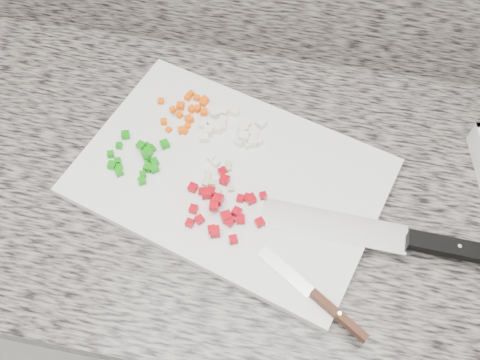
# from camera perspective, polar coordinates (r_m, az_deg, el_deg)

# --- Properties ---
(cabinet) EXTENTS (3.92, 0.62, 0.86)m
(cabinet) POSITION_cam_1_polar(r_m,az_deg,el_deg) (1.32, 0.12, -10.57)
(cabinet) COLOR white
(cabinet) RESTS_ON ground
(countertop) EXTENTS (3.96, 0.64, 0.04)m
(countertop) POSITION_cam_1_polar(r_m,az_deg,el_deg) (0.92, 0.17, -0.60)
(countertop) COLOR slate
(countertop) RESTS_ON cabinet
(cutting_board) EXTENTS (0.56, 0.46, 0.02)m
(cutting_board) POSITION_cam_1_polar(r_m,az_deg,el_deg) (0.89, -1.01, 0.35)
(cutting_board) COLOR white
(cutting_board) RESTS_ON countertop
(carrot_pile) EXTENTS (0.09, 0.10, 0.02)m
(carrot_pile) POSITION_cam_1_polar(r_m,az_deg,el_deg) (0.96, -5.58, 7.33)
(carrot_pile) COLOR #FF5A05
(carrot_pile) RESTS_ON cutting_board
(onion_pile) EXTENTS (0.12, 0.13, 0.03)m
(onion_pile) POSITION_cam_1_polar(r_m,az_deg,el_deg) (0.93, -0.98, 5.36)
(onion_pile) COLOR white
(onion_pile) RESTS_ON cutting_board
(green_pepper_pile) EXTENTS (0.10, 0.10, 0.02)m
(green_pepper_pile) POSITION_cam_1_polar(r_m,az_deg,el_deg) (0.91, -10.70, 2.40)
(green_pepper_pile) COLOR #10880C
(green_pepper_pile) RESTS_ON cutting_board
(red_pepper_pile) EXTENTS (0.13, 0.13, 0.02)m
(red_pepper_pile) POSITION_cam_1_polar(r_m,az_deg,el_deg) (0.85, -1.90, -2.78)
(red_pepper_pile) COLOR #AE020F
(red_pepper_pile) RESTS_ON cutting_board
(garlic_pile) EXTENTS (0.05, 0.07, 0.01)m
(garlic_pile) POSITION_cam_1_polar(r_m,az_deg,el_deg) (0.88, -2.27, 0.14)
(garlic_pile) COLOR beige
(garlic_pile) RESTS_ON cutting_board
(chef_knife) EXTENTS (0.38, 0.06, 0.02)m
(chef_knife) POSITION_cam_1_polar(r_m,az_deg,el_deg) (0.86, 18.06, -6.18)
(chef_knife) COLOR silver
(chef_knife) RESTS_ON cutting_board
(paring_knife) EXTENTS (0.17, 0.12, 0.02)m
(paring_knife) POSITION_cam_1_polar(r_m,az_deg,el_deg) (0.79, 9.02, -12.92)
(paring_knife) COLOR silver
(paring_knife) RESTS_ON cutting_board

